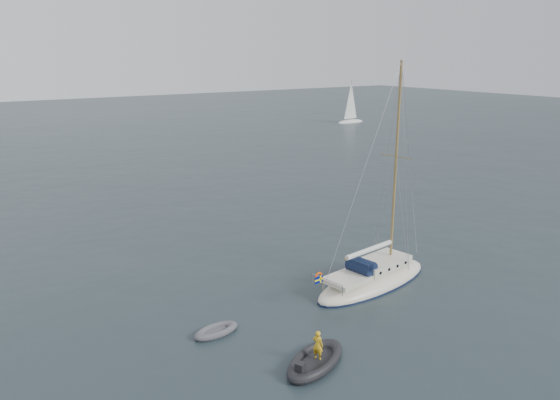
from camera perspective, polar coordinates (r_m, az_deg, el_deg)
ground at (r=34.60m, az=3.92°, el=-8.11°), size 300.00×300.00×0.00m
sailboat at (r=33.70m, az=9.77°, el=-7.03°), size 9.73×2.91×13.86m
dinghy at (r=28.30m, az=-6.69°, el=-13.43°), size 2.48×1.12×0.36m
rib at (r=25.69m, az=3.69°, el=-16.32°), size 4.02×1.83×1.61m
distant_yacht_b at (r=111.38m, az=7.41°, el=9.96°), size 6.69×3.57×8.86m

